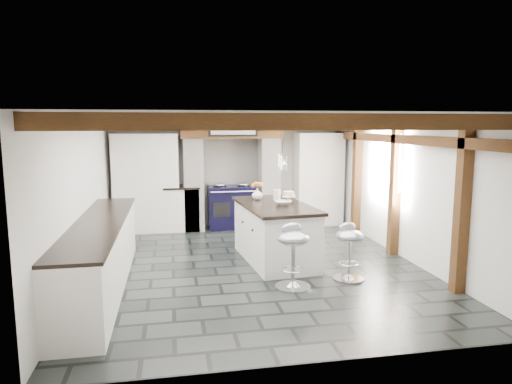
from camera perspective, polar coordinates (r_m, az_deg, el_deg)
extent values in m
plane|color=black|center=(7.22, -0.21, -9.15)|extent=(6.00, 6.00, 0.00)
plane|color=silver|center=(9.90, -3.31, 2.45)|extent=(5.00, 0.00, 5.00)
plane|color=silver|center=(6.97, -20.88, -0.65)|extent=(0.00, 6.00, 6.00)
plane|color=silver|center=(7.80, 18.17, 0.41)|extent=(0.00, 6.00, 6.00)
plane|color=white|center=(6.88, -0.22, 9.42)|extent=(6.00, 6.00, 0.00)
cube|color=white|center=(9.56, -7.84, 0.97)|extent=(0.40, 0.60, 1.90)
cube|color=white|center=(9.77, 1.58, 1.20)|extent=(0.40, 0.60, 1.90)
cube|color=#543618|center=(9.55, -3.13, 7.29)|extent=(2.10, 0.65, 0.18)
cube|color=white|center=(9.55, -3.13, 8.21)|extent=(2.00, 0.60, 0.31)
cube|color=black|center=(9.24, -2.87, 7.62)|extent=(1.00, 0.03, 0.22)
cube|color=silver|center=(9.22, -2.86, 7.62)|extent=(0.90, 0.01, 0.14)
cube|color=white|center=(9.56, -13.54, 1.11)|extent=(1.30, 0.58, 2.00)
cube|color=white|center=(10.05, 7.73, 1.62)|extent=(1.00, 0.58, 2.00)
cube|color=white|center=(6.49, -18.87, -7.61)|extent=(0.60, 3.80, 0.88)
cube|color=black|center=(6.38, -19.06, -3.64)|extent=(0.64, 3.80, 0.04)
cube|color=white|center=(9.63, -9.26, -2.08)|extent=(0.70, 0.60, 0.88)
cube|color=black|center=(9.56, -9.33, 0.63)|extent=(0.74, 0.64, 0.04)
cube|color=#543618|center=(7.70, 17.92, 6.30)|extent=(0.15, 5.80, 0.14)
plane|color=white|center=(8.28, 16.20, 3.73)|extent=(0.00, 0.90, 0.90)
cube|color=#543618|center=(4.35, 5.98, 8.72)|extent=(5.00, 0.16, 0.16)
cube|color=#543618|center=(5.19, 3.24, 8.71)|extent=(5.00, 0.16, 0.16)
cube|color=#543618|center=(6.03, 1.27, 8.69)|extent=(5.00, 0.16, 0.16)
cube|color=#543618|center=(6.88, -0.21, 8.67)|extent=(5.00, 0.16, 0.16)
cube|color=#543618|center=(7.74, -1.37, 8.64)|extent=(5.00, 0.16, 0.16)
cube|color=#543618|center=(8.59, -2.30, 8.62)|extent=(5.00, 0.16, 0.16)
cube|color=#543618|center=(9.45, -3.06, 8.61)|extent=(5.00, 0.16, 0.16)
cube|color=#543618|center=(6.41, 24.37, -1.60)|extent=(0.15, 0.15, 2.30)
cube|color=#543618|center=(7.94, 16.98, 0.60)|extent=(0.15, 0.15, 2.30)
cube|color=#543618|center=(9.37, 12.49, 1.93)|extent=(0.15, 0.15, 2.30)
cylinder|color=black|center=(6.93, 3.54, 6.33)|extent=(0.01, 0.01, 0.56)
cylinder|color=white|center=(6.95, 3.52, 3.62)|extent=(0.09, 0.09, 0.22)
cylinder|color=black|center=(7.24, 3.35, 6.43)|extent=(0.01, 0.01, 0.56)
cylinder|color=white|center=(7.26, 3.33, 3.82)|extent=(0.09, 0.09, 0.22)
cylinder|color=black|center=(7.54, 3.18, 6.51)|extent=(0.01, 0.01, 0.56)
cylinder|color=white|center=(7.56, 3.16, 4.01)|extent=(0.09, 0.09, 0.22)
cube|color=black|center=(9.69, -3.04, -1.86)|extent=(1.00, 0.60, 0.90)
ellipsoid|color=silver|center=(9.59, -4.54, 0.92)|extent=(0.28, 0.28, 0.11)
ellipsoid|color=silver|center=(9.65, -1.59, 0.99)|extent=(0.28, 0.28, 0.11)
cylinder|color=silver|center=(9.32, -2.80, 0.03)|extent=(0.95, 0.03, 0.03)
cube|color=black|center=(9.37, -4.32, -2.23)|extent=(0.35, 0.02, 0.30)
cube|color=black|center=(9.43, -1.29, -2.14)|extent=(0.35, 0.02, 0.30)
cube|color=white|center=(7.37, 2.38, -5.26)|extent=(1.07, 1.87, 0.88)
cube|color=black|center=(7.27, 2.40, -1.71)|extent=(1.16, 1.96, 0.05)
imported|color=white|center=(7.68, 0.17, -0.25)|extent=(0.20, 0.20, 0.19)
ellipsoid|color=orange|center=(7.65, 0.17, 0.90)|extent=(0.20, 0.20, 0.12)
cylinder|color=white|center=(7.62, 2.65, -0.36)|extent=(0.12, 0.12, 0.18)
imported|color=white|center=(7.20, 3.41, -1.36)|extent=(0.28, 0.28, 0.06)
cylinder|color=white|center=(7.39, 4.12, -0.97)|extent=(0.05, 0.05, 0.10)
cylinder|color=white|center=(7.38, 4.13, -0.53)|extent=(0.22, 0.22, 0.01)
cylinder|color=#CCBA88|center=(7.37, 4.13, -0.21)|extent=(0.17, 0.17, 0.07)
cylinder|color=silver|center=(6.72, 11.47, -10.57)|extent=(0.44, 0.44, 0.03)
cone|color=silver|center=(6.70, 11.48, -10.20)|extent=(0.20, 0.20, 0.08)
cylinder|color=silver|center=(6.62, 11.55, -8.01)|extent=(0.05, 0.05, 0.55)
torus|color=silver|center=(6.65, 11.53, -8.74)|extent=(0.28, 0.28, 0.02)
ellipsoid|color=#9599A3|center=(6.54, 11.63, -5.42)|extent=(0.47, 0.47, 0.18)
ellipsoid|color=#9599A3|center=(6.60, 11.18, -4.40)|extent=(0.29, 0.17, 0.15)
cylinder|color=silver|center=(6.29, 4.61, -11.74)|extent=(0.47, 0.47, 0.03)
cone|color=silver|center=(6.28, 4.62, -11.32)|extent=(0.22, 0.22, 0.09)
cylinder|color=silver|center=(6.18, 4.65, -8.78)|extent=(0.05, 0.05, 0.59)
torus|color=silver|center=(6.21, 4.64, -9.64)|extent=(0.30, 0.30, 0.02)
ellipsoid|color=#9599A3|center=(6.09, 4.69, -5.78)|extent=(0.53, 0.53, 0.19)
ellipsoid|color=#9599A3|center=(6.16, 4.19, -4.59)|extent=(0.32, 0.20, 0.17)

